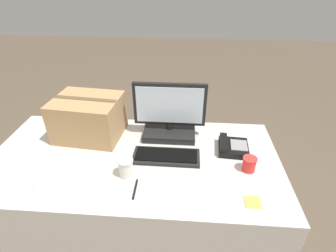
{
  "coord_description": "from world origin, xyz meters",
  "views": [
    {
      "loc": [
        0.31,
        -1.26,
        1.75
      ],
      "look_at": [
        0.2,
        0.14,
        0.87
      ],
      "focal_mm": 28.0,
      "sensor_mm": 36.0,
      "label": 1
    }
  ],
  "objects_px": {
    "paper_cup_left": "(126,168)",
    "pen_marker": "(135,189)",
    "monitor": "(170,118)",
    "cardboard_box": "(89,117)",
    "sticky_note_pad": "(253,202)",
    "paper_cup_right": "(249,164)",
    "desk_phone": "(232,147)",
    "spoon": "(35,184)",
    "keyboard": "(166,156)"
  },
  "relations": [
    {
      "from": "desk_phone",
      "to": "sticky_note_pad",
      "type": "xyz_separation_m",
      "value": [
        0.05,
        -0.43,
        -0.02
      ]
    },
    {
      "from": "desk_phone",
      "to": "cardboard_box",
      "type": "xyz_separation_m",
      "value": [
        -0.96,
        0.11,
        0.11
      ]
    },
    {
      "from": "pen_marker",
      "to": "keyboard",
      "type": "bearing_deg",
      "value": -28.31
    },
    {
      "from": "monitor",
      "to": "spoon",
      "type": "relative_size",
      "value": 3.54
    },
    {
      "from": "spoon",
      "to": "monitor",
      "type": "bearing_deg",
      "value": 111.36
    },
    {
      "from": "desk_phone",
      "to": "paper_cup_right",
      "type": "height_order",
      "value": "paper_cup_right"
    },
    {
      "from": "desk_phone",
      "to": "cardboard_box",
      "type": "bearing_deg",
      "value": 177.73
    },
    {
      "from": "monitor",
      "to": "keyboard",
      "type": "height_order",
      "value": "monitor"
    },
    {
      "from": "cardboard_box",
      "to": "sticky_note_pad",
      "type": "distance_m",
      "value": 1.15
    },
    {
      "from": "cardboard_box",
      "to": "sticky_note_pad",
      "type": "relative_size",
      "value": 5.92
    },
    {
      "from": "paper_cup_right",
      "to": "sticky_note_pad",
      "type": "distance_m",
      "value": 0.25
    },
    {
      "from": "paper_cup_left",
      "to": "pen_marker",
      "type": "height_order",
      "value": "paper_cup_left"
    },
    {
      "from": "paper_cup_left",
      "to": "keyboard",
      "type": "bearing_deg",
      "value": 38.58
    },
    {
      "from": "paper_cup_right",
      "to": "spoon",
      "type": "height_order",
      "value": "paper_cup_right"
    },
    {
      "from": "monitor",
      "to": "paper_cup_left",
      "type": "distance_m",
      "value": 0.49
    },
    {
      "from": "monitor",
      "to": "cardboard_box",
      "type": "bearing_deg",
      "value": -175.33
    },
    {
      "from": "sticky_note_pad",
      "to": "pen_marker",
      "type": "bearing_deg",
      "value": 176.13
    },
    {
      "from": "paper_cup_right",
      "to": "cardboard_box",
      "type": "distance_m",
      "value": 1.07
    },
    {
      "from": "monitor",
      "to": "pen_marker",
      "type": "height_order",
      "value": "monitor"
    },
    {
      "from": "spoon",
      "to": "sticky_note_pad",
      "type": "distance_m",
      "value": 1.16
    },
    {
      "from": "monitor",
      "to": "pen_marker",
      "type": "bearing_deg",
      "value": -104.83
    },
    {
      "from": "desk_phone",
      "to": "paper_cup_left",
      "type": "distance_m",
      "value": 0.69
    },
    {
      "from": "paper_cup_left",
      "to": "monitor",
      "type": "bearing_deg",
      "value": 63.97
    },
    {
      "from": "desk_phone",
      "to": "paper_cup_left",
      "type": "bearing_deg",
      "value": -151.47
    },
    {
      "from": "desk_phone",
      "to": "paper_cup_right",
      "type": "relative_size",
      "value": 2.32
    },
    {
      "from": "paper_cup_left",
      "to": "spoon",
      "type": "distance_m",
      "value": 0.5
    },
    {
      "from": "keyboard",
      "to": "paper_cup_left",
      "type": "xyz_separation_m",
      "value": [
        -0.21,
        -0.17,
        0.04
      ]
    },
    {
      "from": "paper_cup_right",
      "to": "pen_marker",
      "type": "relative_size",
      "value": 0.63
    },
    {
      "from": "keyboard",
      "to": "pen_marker",
      "type": "xyz_separation_m",
      "value": [
        -0.14,
        -0.28,
        -0.01
      ]
    },
    {
      "from": "cardboard_box",
      "to": "spoon",
      "type": "bearing_deg",
      "value": -107.07
    },
    {
      "from": "keyboard",
      "to": "paper_cup_left",
      "type": "height_order",
      "value": "paper_cup_left"
    },
    {
      "from": "monitor",
      "to": "paper_cup_right",
      "type": "height_order",
      "value": "monitor"
    },
    {
      "from": "sticky_note_pad",
      "to": "monitor",
      "type": "bearing_deg",
      "value": 128.23
    },
    {
      "from": "sticky_note_pad",
      "to": "keyboard",
      "type": "bearing_deg",
      "value": 145.38
    },
    {
      "from": "paper_cup_right",
      "to": "sticky_note_pad",
      "type": "bearing_deg",
      "value": -94.73
    },
    {
      "from": "cardboard_box",
      "to": "sticky_note_pad",
      "type": "height_order",
      "value": "cardboard_box"
    },
    {
      "from": "paper_cup_right",
      "to": "pen_marker",
      "type": "height_order",
      "value": "paper_cup_right"
    },
    {
      "from": "spoon",
      "to": "cardboard_box",
      "type": "distance_m",
      "value": 0.54
    },
    {
      "from": "monitor",
      "to": "paper_cup_left",
      "type": "bearing_deg",
      "value": -116.03
    },
    {
      "from": "keyboard",
      "to": "paper_cup_right",
      "type": "relative_size",
      "value": 4.67
    },
    {
      "from": "desk_phone",
      "to": "monitor",
      "type": "bearing_deg",
      "value": 163.71
    },
    {
      "from": "cardboard_box",
      "to": "sticky_note_pad",
      "type": "xyz_separation_m",
      "value": [
        1.01,
        -0.54,
        -0.13
      ]
    },
    {
      "from": "paper_cup_left",
      "to": "cardboard_box",
      "type": "relative_size",
      "value": 0.24
    },
    {
      "from": "paper_cup_left",
      "to": "cardboard_box",
      "type": "bearing_deg",
      "value": 130.28
    },
    {
      "from": "paper_cup_right",
      "to": "desk_phone",
      "type": "bearing_deg",
      "value": 110.74
    },
    {
      "from": "monitor",
      "to": "sticky_note_pad",
      "type": "relative_size",
      "value": 6.21
    },
    {
      "from": "desk_phone",
      "to": "pen_marker",
      "type": "height_order",
      "value": "desk_phone"
    },
    {
      "from": "cardboard_box",
      "to": "paper_cup_right",
      "type": "bearing_deg",
      "value": -16.07
    },
    {
      "from": "paper_cup_left",
      "to": "pen_marker",
      "type": "xyz_separation_m",
      "value": [
        0.07,
        -0.11,
        -0.05
      ]
    },
    {
      "from": "keyboard",
      "to": "paper_cup_right",
      "type": "height_order",
      "value": "paper_cup_right"
    }
  ]
}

